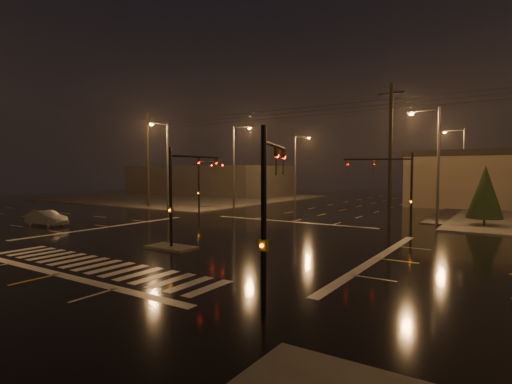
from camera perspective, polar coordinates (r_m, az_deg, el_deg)
ground at (r=27.33m, az=-6.03°, el=-6.70°), size 140.00×140.00×0.00m
sidewalk_nw at (r=69.43m, az=-9.68°, el=-0.79°), size 36.00×36.00×0.12m
median_island at (r=24.39m, az=-12.01°, el=-7.75°), size 3.00×1.60×0.15m
crosswalk at (r=21.24m, az=-21.73°, el=-9.69°), size 15.00×2.60×0.01m
stop_bar_near at (r=20.19m, az=-26.44°, el=-10.46°), size 16.00×0.50×0.01m
stop_bar_far at (r=36.44m, az=4.96°, el=-4.25°), size 16.00×0.50×0.01m
commercial_block at (r=81.63m, az=-6.57°, el=1.72°), size 30.00×18.00×5.60m
signal_mast_median at (r=24.65m, az=-10.58°, el=0.99°), size 0.25×4.59×6.00m
signal_mast_ne at (r=31.95m, az=19.45°, el=1.39°), size 4.84×1.86×6.00m
signal_mast_nw at (r=40.81m, az=-7.46°, el=1.85°), size 4.84×1.86×6.00m
signal_mast_se at (r=13.08m, az=1.82°, el=-0.88°), size 1.55×3.87×6.00m
streetlight_1 at (r=48.05m, az=-2.91°, el=4.44°), size 2.77×0.32×10.00m
streetlight_2 at (r=61.73m, az=5.86°, el=4.11°), size 2.77×0.32×10.00m
streetlight_3 at (r=37.39m, az=24.14°, el=4.59°), size 2.77×0.32×10.00m
streetlight_4 at (r=57.22m, az=27.24°, el=3.88°), size 2.77×0.32×10.00m
streetlight_5 at (r=46.04m, az=-12.81°, el=4.43°), size 0.32×2.77×10.00m
utility_pole_0 at (r=52.35m, az=-15.19°, el=4.58°), size 2.20×0.32×12.00m
utility_pole_1 at (r=36.08m, az=18.64°, el=5.28°), size 2.20×0.32×12.00m
conifer_0 at (r=37.91m, az=29.90°, el=0.03°), size 2.81×2.81×5.10m
car_crossing at (r=38.10m, az=-27.75°, el=-3.30°), size 4.02×1.81×1.28m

